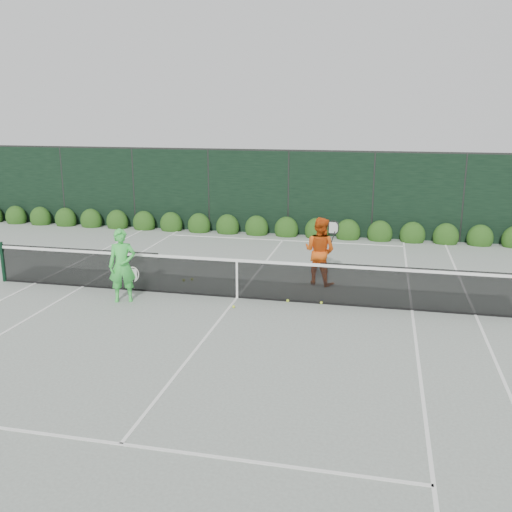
# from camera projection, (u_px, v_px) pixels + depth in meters

# --- Properties ---
(ground) EXTENTS (80.00, 80.00, 0.00)m
(ground) POSITION_uv_depth(u_px,v_px,m) (237.00, 298.00, 13.85)
(ground) COLOR gray
(ground) RESTS_ON ground
(tennis_net) EXTENTS (12.90, 0.10, 1.07)m
(tennis_net) POSITION_uv_depth(u_px,v_px,m) (236.00, 277.00, 13.72)
(tennis_net) COLOR black
(tennis_net) RESTS_ON ground
(player_woman) EXTENTS (0.75, 0.63, 1.75)m
(player_woman) POSITION_uv_depth(u_px,v_px,m) (122.00, 266.00, 13.41)
(player_woman) COLOR #3CCF4A
(player_woman) RESTS_ON ground
(player_man) EXTENTS (1.05, 0.94, 1.77)m
(player_man) POSITION_uv_depth(u_px,v_px,m) (320.00, 251.00, 14.76)
(player_man) COLOR #E05412
(player_man) RESTS_ON ground
(court_lines) EXTENTS (11.03, 23.83, 0.01)m
(court_lines) POSITION_uv_depth(u_px,v_px,m) (237.00, 298.00, 13.84)
(court_lines) COLOR white
(court_lines) RESTS_ON ground
(windscreen_fence) EXTENTS (32.00, 21.07, 3.06)m
(windscreen_fence) POSITION_uv_depth(u_px,v_px,m) (201.00, 267.00, 10.91)
(windscreen_fence) COLOR black
(windscreen_fence) RESTS_ON ground
(hedge_row) EXTENTS (31.66, 0.65, 0.94)m
(hedge_row) POSITION_uv_depth(u_px,v_px,m) (286.00, 230.00, 20.54)
(hedge_row) COLOR #153A0F
(hedge_row) RESTS_ON ground
(tennis_balls) EXTENTS (3.85, 1.94, 0.07)m
(tennis_balls) POSITION_uv_depth(u_px,v_px,m) (241.00, 293.00, 14.10)
(tennis_balls) COLOR #C9E332
(tennis_balls) RESTS_ON ground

